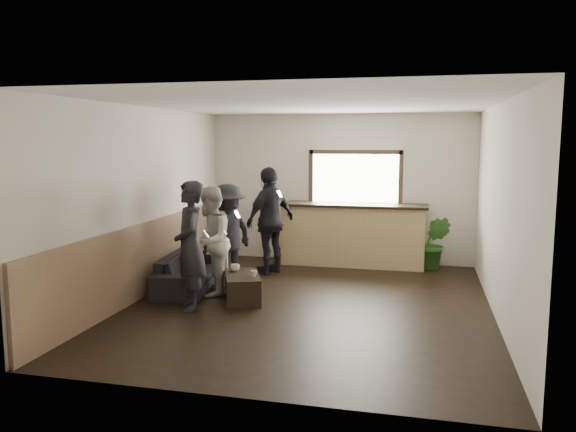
% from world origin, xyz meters
% --- Properties ---
extents(ground, '(5.00, 6.00, 0.01)m').
position_xyz_m(ground, '(0.00, 0.00, 0.00)').
color(ground, black).
extents(room_shell, '(5.01, 6.01, 2.80)m').
position_xyz_m(room_shell, '(-0.74, 0.00, 1.47)').
color(room_shell, silver).
rests_on(room_shell, ground).
extents(bar_counter, '(2.70, 0.68, 2.13)m').
position_xyz_m(bar_counter, '(0.30, 2.70, 0.64)').
color(bar_counter, tan).
rests_on(bar_counter, ground).
extents(sofa, '(0.93, 1.92, 0.54)m').
position_xyz_m(sofa, '(-1.98, 0.49, 0.27)').
color(sofa, black).
rests_on(sofa, ground).
extents(coffee_table, '(0.76, 0.97, 0.38)m').
position_xyz_m(coffee_table, '(-0.97, -0.01, 0.19)').
color(coffee_table, black).
rests_on(coffee_table, ground).
extents(cup_a, '(0.18, 0.18, 0.10)m').
position_xyz_m(cup_a, '(-1.14, 0.17, 0.43)').
color(cup_a, silver).
rests_on(cup_a, coffee_table).
extents(cup_b, '(0.11, 0.11, 0.09)m').
position_xyz_m(cup_b, '(-0.77, -0.10, 0.43)').
color(cup_b, silver).
rests_on(cup_b, coffee_table).
extents(potted_plant, '(0.59, 0.50, 0.96)m').
position_xyz_m(potted_plant, '(1.77, 2.65, 0.48)').
color(potted_plant, '#2D6623').
rests_on(potted_plant, ground).
extents(person_a, '(0.67, 0.77, 1.77)m').
position_xyz_m(person_a, '(-1.53, -0.57, 0.88)').
color(person_a, black).
rests_on(person_a, ground).
extents(person_b, '(0.74, 0.88, 1.64)m').
position_xyz_m(person_b, '(-1.53, 0.17, 0.82)').
color(person_b, '#B4AFA2').
rests_on(person_b, ground).
extents(person_c, '(0.96, 1.19, 1.61)m').
position_xyz_m(person_c, '(-1.53, 0.95, 0.80)').
color(person_c, black).
rests_on(person_c, ground).
extents(person_d, '(0.92, 1.17, 1.85)m').
position_xyz_m(person_d, '(-1.02, 1.72, 0.93)').
color(person_d, black).
rests_on(person_d, ground).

